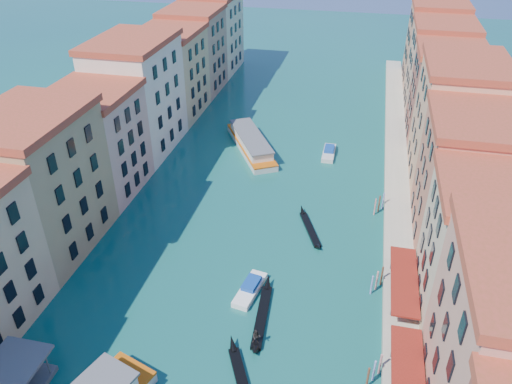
% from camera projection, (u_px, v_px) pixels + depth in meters
% --- Properties ---
extents(left_bank_palazzos, '(12.80, 128.40, 21.00)m').
position_uv_depth(left_bank_palazzos, '(123.00, 113.00, 87.19)').
color(left_bank_palazzos, tan).
rests_on(left_bank_palazzos, ground).
extents(right_bank_palazzos, '(12.80, 128.40, 21.00)m').
position_uv_depth(right_bank_palazzos, '(459.00, 143.00, 76.95)').
color(right_bank_palazzos, brown).
rests_on(right_bank_palazzos, ground).
extents(quay, '(4.00, 140.00, 1.00)m').
position_uv_depth(quay, '(397.00, 188.00, 83.34)').
color(quay, '#AEA78C').
rests_on(quay, ground).
extents(mooring_poles_right, '(1.44, 54.24, 3.20)m').
position_uv_depth(mooring_poles_right, '(375.00, 351.00, 53.49)').
color(mooring_poles_right, brown).
rests_on(mooring_poles_right, ground).
extents(vaporetto_far, '(13.68, 19.58, 2.96)m').
position_uv_depth(vaporetto_far, '(251.00, 143.00, 95.94)').
color(vaporetto_far, silver).
rests_on(vaporetto_far, ground).
extents(gondola_fore, '(6.43, 11.61, 2.50)m').
position_uv_depth(gondola_fore, '(243.00, 384.00, 50.91)').
color(gondola_fore, black).
rests_on(gondola_fore, ground).
extents(gondola_right, '(1.93, 13.10, 2.61)m').
position_uv_depth(gondola_right, '(261.00, 317.00, 58.76)').
color(gondola_right, black).
rests_on(gondola_right, ground).
extents(gondola_far, '(5.09, 10.66, 1.59)m').
position_uv_depth(gondola_far, '(310.00, 228.00, 74.11)').
color(gondola_far, black).
rests_on(gondola_far, ground).
extents(motorboat_mid, '(3.25, 6.98, 1.39)m').
position_uv_depth(motorboat_mid, '(250.00, 288.00, 62.78)').
color(motorboat_mid, white).
rests_on(motorboat_mid, ground).
extents(motorboat_far, '(2.16, 6.86, 1.42)m').
position_uv_depth(motorboat_far, '(329.00, 152.00, 94.39)').
color(motorboat_far, silver).
rests_on(motorboat_far, ground).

